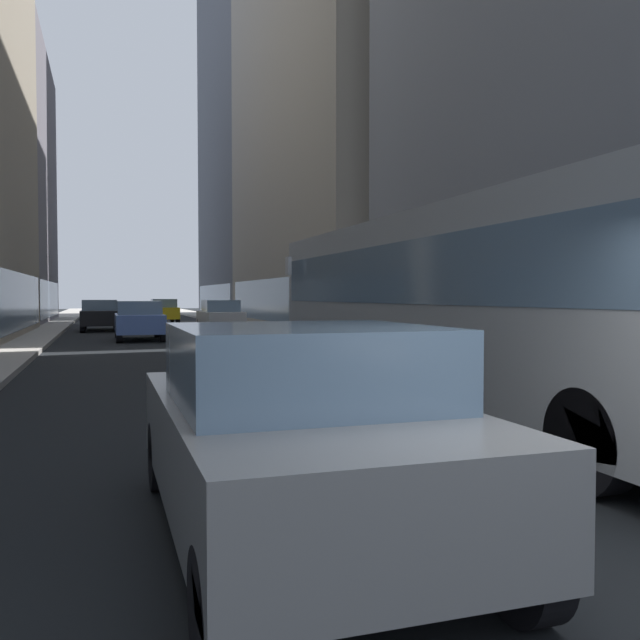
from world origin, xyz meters
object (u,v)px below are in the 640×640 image
car_grey_wagon (299,432)px  dalmatian_dog (493,449)px  transit_bus (465,299)px  car_yellow_taxi (164,311)px  car_black_suv (100,315)px  car_silver_sedan (220,317)px  car_blue_hatchback (139,320)px

car_grey_wagon → dalmatian_dog: (1.82, 0.24, -0.31)m
transit_bus → car_yellow_taxi: bearing=92.5°
car_black_suv → car_silver_sedan: bearing=-39.7°
transit_bus → car_black_suv: transit_bus is taller
car_yellow_taxi → transit_bus: bearing=-87.5°
car_silver_sedan → dalmatian_dog: size_ratio=4.58×
car_silver_sedan → car_yellow_taxi: bearing=96.9°
transit_bus → car_blue_hatchback: 19.72m
car_black_suv → transit_bus: bearing=-78.6°
car_black_suv → car_grey_wagon: size_ratio=1.16×
car_yellow_taxi → dalmatian_dog: car_yellow_taxi is taller
car_black_suv → dalmatian_dog: bearing=-83.9°
car_yellow_taxi → car_blue_hatchback: 17.12m
car_grey_wagon → car_silver_sedan: bearing=81.7°
car_silver_sedan → car_grey_wagon: 27.79m
transit_bus → dalmatian_dog: (-2.18, -4.19, -1.26)m
car_yellow_taxi → car_silver_sedan: 13.26m
transit_bus → car_blue_hatchback: transit_bus is taller
car_grey_wagon → dalmatian_dog: car_grey_wagon is taller
car_yellow_taxi → car_black_suv: size_ratio=0.96×
car_yellow_taxi → dalmatian_dog: 40.43m
car_silver_sedan → car_blue_hatchback: 5.50m
car_black_suv → car_blue_hatchback: bearing=-79.2°
transit_bus → dalmatian_dog: bearing=-117.5°
transit_bus → dalmatian_dog: size_ratio=11.98×
car_yellow_taxi → car_grey_wagon: size_ratio=1.12×
car_black_suv → dalmatian_dog: size_ratio=4.94×
car_black_suv → car_blue_hatchback: (1.60, -8.42, -0.00)m
car_black_suv → dalmatian_dog: car_black_suv is taller
car_yellow_taxi → car_blue_hatchback: (-2.40, -16.95, 0.00)m
car_grey_wagon → car_blue_hatchback: 23.72m
transit_bus → car_grey_wagon: bearing=-132.1°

